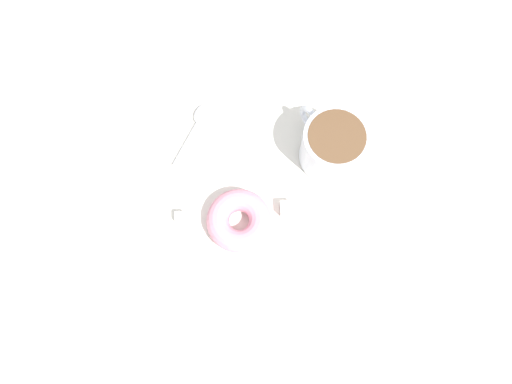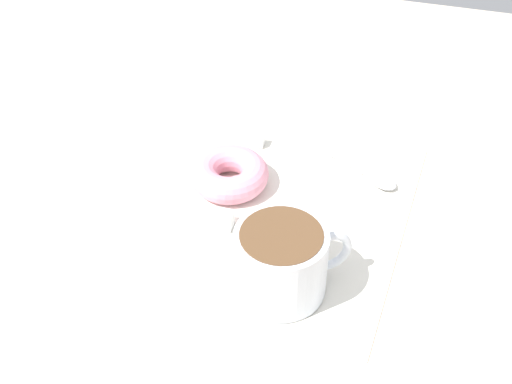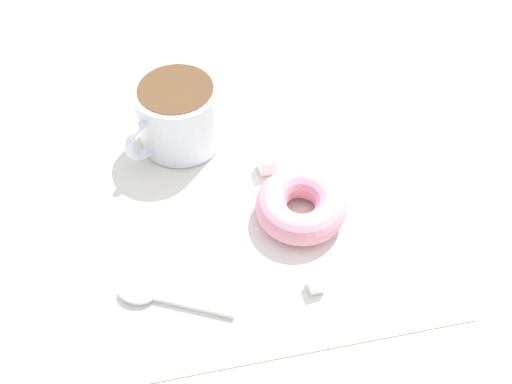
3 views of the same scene
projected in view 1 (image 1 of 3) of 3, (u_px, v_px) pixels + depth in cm
name	position (u px, v px, depth cm)	size (l,w,h in cm)	color
ground_plane	(266.00, 187.00, 76.45)	(120.00, 120.00, 2.00)	beige
napkin	(256.00, 196.00, 74.84)	(34.33, 34.33, 0.30)	white
coffee_cup	(333.00, 145.00, 72.77)	(9.44, 11.42, 7.68)	silver
donut	(239.00, 221.00, 71.91)	(9.45, 9.45, 3.29)	pink
spoon	(198.00, 121.00, 77.78)	(6.80, 10.69, 0.90)	silver
sugar_cube	(180.00, 217.00, 73.02)	(1.43, 1.43, 1.43)	white
sugar_cube_extra	(287.00, 208.00, 73.14)	(1.92, 1.92, 1.92)	white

